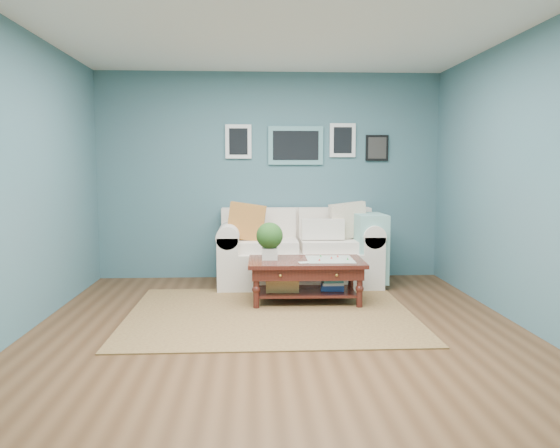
{
  "coord_description": "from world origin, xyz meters",
  "views": [
    {
      "loc": [
        -0.24,
        -4.73,
        1.47
      ],
      "look_at": [
        0.06,
        1.0,
        0.87
      ],
      "focal_mm": 35.0,
      "sensor_mm": 36.0,
      "label": 1
    }
  ],
  "objects": [
    {
      "name": "coffee_table",
      "position": [
        0.28,
        1.1,
        0.39
      ],
      "size": [
        1.26,
        0.75,
        0.87
      ],
      "rotation": [
        0.0,
        0.0,
        -0.02
      ],
      "color": "#341310",
      "rests_on": "ground"
    },
    {
      "name": "room_shell",
      "position": [
        0.01,
        0.06,
        1.36
      ],
      "size": [
        5.0,
        5.02,
        2.7
      ],
      "color": "brown",
      "rests_on": "ground"
    },
    {
      "name": "area_rug",
      "position": [
        -0.06,
        0.61,
        0.01
      ],
      "size": [
        2.83,
        2.26,
        0.01
      ],
      "primitive_type": "cube",
      "color": "brown",
      "rests_on": "ground"
    },
    {
      "name": "loveseat",
      "position": [
        0.43,
        2.03,
        0.43
      ],
      "size": [
        2.04,
        0.93,
        1.05
      ],
      "color": "white",
      "rests_on": "ground"
    }
  ]
}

